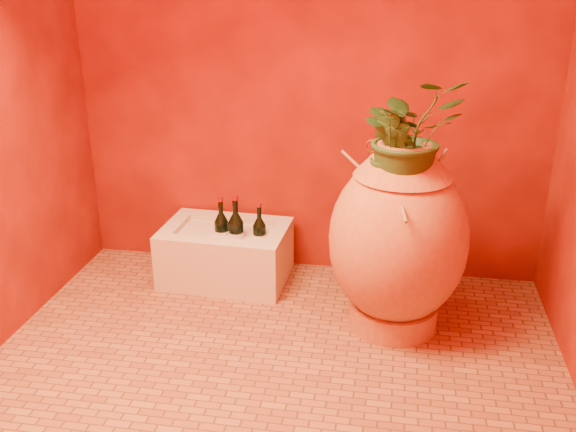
% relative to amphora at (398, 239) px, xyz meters
% --- Properties ---
extents(floor, '(2.50, 2.50, 0.00)m').
position_rel_amphora_xyz_m(floor, '(-0.50, -0.43, -0.45)').
color(floor, brown).
rests_on(floor, ground).
extents(wall_back, '(2.50, 0.02, 2.50)m').
position_rel_amphora_xyz_m(wall_back, '(-0.50, 0.57, 0.80)').
color(wall_back, '#590D05').
rests_on(wall_back, ground).
extents(amphora, '(0.84, 0.84, 0.91)m').
position_rel_amphora_xyz_m(amphora, '(0.00, 0.00, 0.00)').
color(amphora, '#B77133').
rests_on(amphora, floor).
extents(stone_basin, '(0.68, 0.47, 0.31)m').
position_rel_amphora_xyz_m(stone_basin, '(-0.91, 0.32, -0.30)').
color(stone_basin, beige).
rests_on(stone_basin, floor).
extents(wine_bottle_a, '(0.08, 0.08, 0.34)m').
position_rel_amphora_xyz_m(wine_bottle_a, '(-0.83, 0.27, -0.16)').
color(wine_bottle_a, black).
rests_on(wine_bottle_a, stone_basin).
extents(wine_bottle_b, '(0.08, 0.08, 0.32)m').
position_rel_amphora_xyz_m(wine_bottle_b, '(-0.92, 0.30, -0.17)').
color(wine_bottle_b, black).
rests_on(wine_bottle_b, stone_basin).
extents(wine_bottle_c, '(0.07, 0.07, 0.30)m').
position_rel_amphora_xyz_m(wine_bottle_c, '(-0.71, 0.31, -0.18)').
color(wine_bottle_c, black).
rests_on(wine_bottle_c, stone_basin).
extents(wall_tap, '(0.07, 0.15, 0.17)m').
position_rel_amphora_xyz_m(wall_tap, '(-0.16, 0.49, 0.25)').
color(wall_tap, '#B26E29').
rests_on(wall_tap, wall_back).
extents(plant_main, '(0.56, 0.53, 0.49)m').
position_rel_amphora_xyz_m(plant_main, '(0.01, -0.03, 0.50)').
color(plant_main, '#244619').
rests_on(plant_main, amphora).
extents(plant_side, '(0.26, 0.28, 0.40)m').
position_rel_amphora_xyz_m(plant_side, '(-0.05, -0.07, 0.41)').
color(plant_side, '#244619').
rests_on(plant_side, amphora).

